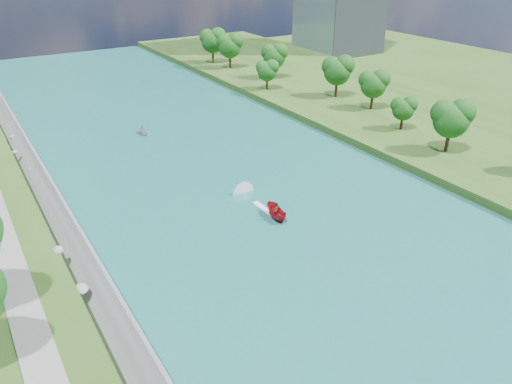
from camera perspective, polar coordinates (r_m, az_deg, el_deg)
ground at (r=62.02m, az=7.04°, el=-6.96°), size 260.00×260.00×0.00m
river_water at (r=76.30m, az=-2.24°, el=0.16°), size 55.00×240.00×0.10m
berm_east at (r=107.34m, az=21.52°, el=6.75°), size 44.00×240.00×1.50m
riprap_bank at (r=67.19m, az=-21.30°, el=-4.13°), size 4.35×236.00×4.60m
trees_east at (r=109.73m, az=11.02°, el=11.83°), size 16.31×142.10×11.70m
motorboat at (r=69.34m, az=1.76°, el=-1.98°), size 3.60×19.18×2.22m
raft at (r=101.22m, az=-12.82°, el=6.65°), size 2.57×3.37×1.61m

